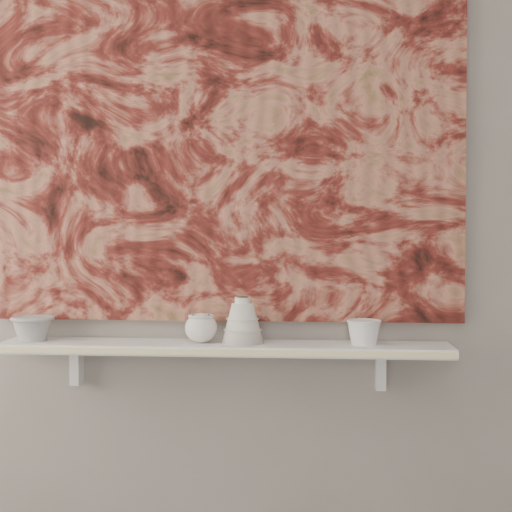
# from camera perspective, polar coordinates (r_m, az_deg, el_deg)

# --- Properties ---
(wall_back) EXTENTS (3.60, 0.00, 3.60)m
(wall_back) POSITION_cam_1_polar(r_m,az_deg,el_deg) (2.30, -2.33, 3.78)
(wall_back) COLOR gray
(wall_back) RESTS_ON floor
(shelf) EXTENTS (1.40, 0.18, 0.03)m
(shelf) POSITION_cam_1_polar(r_m,az_deg,el_deg) (2.24, -2.62, -7.34)
(shelf) COLOR white
(shelf) RESTS_ON wall_back
(shelf_stripe) EXTENTS (1.40, 0.01, 0.02)m
(shelf_stripe) POSITION_cam_1_polar(r_m,az_deg,el_deg) (2.14, -2.93, -7.72)
(shelf_stripe) COLOR #F6EBA4
(shelf_stripe) RESTS_ON shelf
(bracket_left) EXTENTS (0.03, 0.06, 0.12)m
(bracket_left) POSITION_cam_1_polar(r_m,az_deg,el_deg) (2.42, -14.14, -8.50)
(bracket_left) COLOR white
(bracket_left) RESTS_ON wall_back
(bracket_right) EXTENTS (0.03, 0.06, 0.12)m
(bracket_right) POSITION_cam_1_polar(r_m,az_deg,el_deg) (2.30, 9.93, -8.98)
(bracket_right) COLOR white
(bracket_right) RESTS_ON wall_back
(painting) EXTENTS (1.50, 0.02, 1.10)m
(painting) POSITION_cam_1_polar(r_m,az_deg,el_deg) (2.31, -2.38, 8.52)
(painting) COLOR maroon
(painting) RESTS_ON wall_back
(house_motif) EXTENTS (0.09, 0.00, 0.08)m
(house_motif) POSITION_cam_1_polar(r_m,az_deg,el_deg) (2.27, 8.96, 0.82)
(house_motif) COLOR black
(house_motif) RESTS_ON painting
(bowl_grey) EXTENTS (0.17, 0.17, 0.08)m
(bowl_grey) POSITION_cam_1_polar(r_m,az_deg,el_deg) (2.38, -17.44, -5.53)
(bowl_grey) COLOR #979794
(bowl_grey) RESTS_ON shelf
(cup_cream) EXTENTS (0.13, 0.13, 0.09)m
(cup_cream) POSITION_cam_1_polar(r_m,az_deg,el_deg) (2.24, -4.41, -5.76)
(cup_cream) COLOR silver
(cup_cream) RESTS_ON shelf
(bell_vessel) EXTENTS (0.16, 0.16, 0.14)m
(bell_vessel) POSITION_cam_1_polar(r_m,az_deg,el_deg) (2.22, -1.08, -5.15)
(bell_vessel) COLOR silver
(bell_vessel) RESTS_ON shelf
(bowl_white) EXTENTS (0.12, 0.12, 0.08)m
(bowl_white) POSITION_cam_1_polar(r_m,az_deg,el_deg) (2.22, 8.64, -6.03)
(bowl_white) COLOR white
(bowl_white) RESTS_ON shelf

